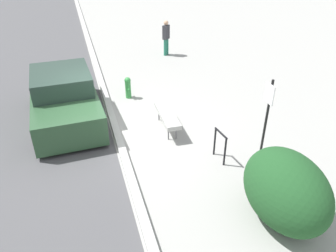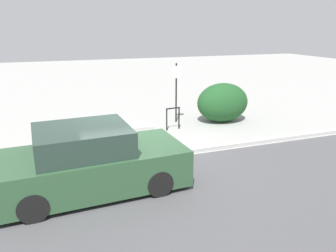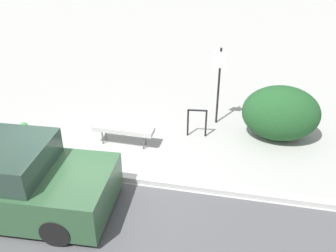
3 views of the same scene
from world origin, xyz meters
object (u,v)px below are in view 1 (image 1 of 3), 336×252
(bench, at_px, (167,115))
(parked_car_near, at_px, (64,99))
(fire_hydrant, at_px, (128,87))
(sign_post, at_px, (266,116))
(pedestrian, at_px, (166,37))
(bike_rack, at_px, (220,143))

(bench, relative_size, parked_car_near, 0.39)
(parked_car_near, bearing_deg, bench, 58.48)
(bench, distance_m, fire_hydrant, 2.56)
(sign_post, height_order, pedestrian, sign_post)
(bench, height_order, sign_post, sign_post)
(bench, xyz_separation_m, parked_car_near, (-1.53, -2.84, 0.21))
(pedestrian, bearing_deg, sign_post, -136.23)
(bench, xyz_separation_m, pedestrian, (-6.59, 1.89, 0.40))
(sign_post, distance_m, pedestrian, 8.93)
(bench, height_order, pedestrian, pedestrian)
(bike_rack, height_order, parked_car_near, parked_car_near)
(bike_rack, xyz_separation_m, fire_hydrant, (-4.31, -1.56, -0.09))
(bike_rack, xyz_separation_m, sign_post, (0.47, 0.88, 0.88))
(fire_hydrant, bearing_deg, bench, 16.04)
(bench, xyz_separation_m, fire_hydrant, (-2.46, -0.71, -0.06))
(pedestrian, bearing_deg, fire_hydrant, -167.35)
(fire_hydrant, xyz_separation_m, pedestrian, (-4.14, 2.60, 0.46))
(bike_rack, relative_size, pedestrian, 0.51)
(fire_hydrant, relative_size, pedestrian, 0.47)
(sign_post, relative_size, fire_hydrant, 3.01)
(sign_post, relative_size, pedestrian, 1.42)
(sign_post, bearing_deg, parked_car_near, -130.14)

